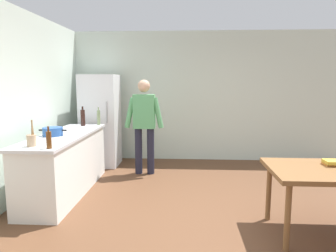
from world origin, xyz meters
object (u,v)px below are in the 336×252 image
(refrigerator, at_px, (101,121))
(bottle_beer_brown, at_px, (49,140))
(dining_table, at_px, (336,176))
(cooking_pot, at_px, (53,132))
(book_stack, at_px, (335,163))
(person, at_px, (144,120))
(bottle_wine_dark, at_px, (83,117))
(bottle_vinegar_tall, at_px, (99,117))
(utensil_jar, at_px, (32,140))

(refrigerator, height_order, bottle_beer_brown, refrigerator)
(dining_table, relative_size, cooking_pot, 3.50)
(refrigerator, bearing_deg, cooking_pot, -96.82)
(bottle_beer_brown, xyz_separation_m, book_stack, (3.23, 0.01, -0.22))
(person, relative_size, book_stack, 7.12)
(bottle_wine_dark, bearing_deg, dining_table, -30.03)
(bottle_beer_brown, distance_m, book_stack, 3.24)
(cooking_pot, distance_m, bottle_vinegar_tall, 1.18)
(cooking_pot, height_order, utensil_jar, utensil_jar)
(utensil_jar, relative_size, bottle_wine_dark, 0.94)
(bottle_beer_brown, bearing_deg, bottle_wine_dark, 96.77)
(cooking_pot, distance_m, utensil_jar, 0.73)
(bottle_wine_dark, height_order, book_stack, bottle_wine_dark)
(bottle_wine_dark, distance_m, book_stack, 3.91)
(dining_table, bearing_deg, person, 137.59)
(bottle_wine_dark, bearing_deg, cooking_pot, -95.84)
(utensil_jar, bearing_deg, bottle_vinegar_tall, 81.07)
(bottle_beer_brown, height_order, bottle_vinegar_tall, bottle_vinegar_tall)
(bottle_wine_dark, xyz_separation_m, book_stack, (3.45, -1.83, -0.26))
(utensil_jar, bearing_deg, refrigerator, 86.57)
(bottle_wine_dark, distance_m, bottle_vinegar_tall, 0.27)
(person, height_order, bottle_vinegar_tall, person)
(person, bearing_deg, bottle_wine_dark, -170.40)
(bottle_beer_brown, relative_size, book_stack, 1.09)
(bottle_beer_brown, height_order, book_stack, bottle_beer_brown)
(cooking_pot, relative_size, bottle_beer_brown, 1.54)
(cooking_pot, bearing_deg, dining_table, -15.36)
(cooking_pot, xyz_separation_m, book_stack, (3.55, -0.83, -0.18))
(bottle_vinegar_tall, xyz_separation_m, book_stack, (3.20, -1.95, -0.25))
(person, relative_size, cooking_pot, 4.25)
(bottle_vinegar_tall, bearing_deg, book_stack, -31.29)
(dining_table, bearing_deg, cooking_pot, 164.64)
(person, relative_size, bottle_vinegar_tall, 5.31)
(refrigerator, bearing_deg, bottle_wine_dark, -98.15)
(cooking_pot, relative_size, book_stack, 1.68)
(person, bearing_deg, refrigerator, 149.77)
(book_stack, bearing_deg, person, 140.00)
(person, bearing_deg, cooking_pot, -134.38)
(utensil_jar, bearing_deg, bottle_wine_dark, 88.58)
(refrigerator, bearing_deg, book_stack, -37.46)
(dining_table, relative_size, bottle_vinegar_tall, 4.37)
(dining_table, height_order, bottle_beer_brown, bottle_beer_brown)
(refrigerator, relative_size, person, 1.06)
(cooking_pot, bearing_deg, bottle_vinegar_tall, 72.64)
(dining_table, xyz_separation_m, book_stack, (0.04, 0.14, 0.11))
(cooking_pot, bearing_deg, person, 45.62)
(person, relative_size, bottle_beer_brown, 6.54)
(dining_table, height_order, book_stack, book_stack)
(cooking_pot, bearing_deg, book_stack, -13.11)
(cooking_pot, height_order, bottle_beer_brown, bottle_beer_brown)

